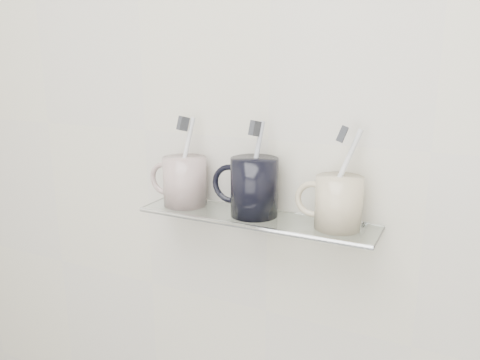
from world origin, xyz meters
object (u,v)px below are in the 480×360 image
Objects in this scene: mug_left at (185,181)px; mug_right at (339,203)px; shelf_glass at (256,218)px; mug_center at (254,187)px.

mug_right is (0.34, 0.00, -0.00)m from mug_left.
mug_left is (-0.17, 0.00, 0.06)m from shelf_glass.
mug_center is 0.18m from mug_right.
mug_left is 0.89× the size of mug_center.
shelf_glass is at bearing -154.04° from mug_right.
mug_left is at bearing 164.05° from mug_center.
shelf_glass is 0.18m from mug_right.
mug_center reaches higher than shelf_glass.
mug_left reaches higher than mug_right.
mug_right is at bearing 3.42° from mug_left.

